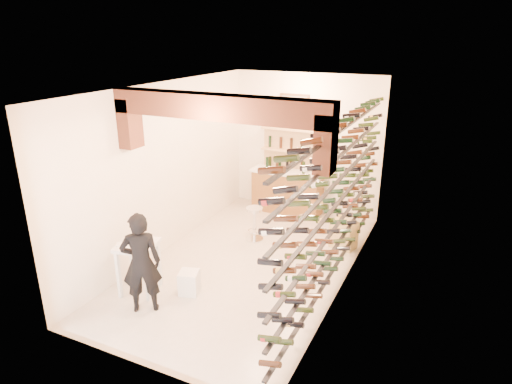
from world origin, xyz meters
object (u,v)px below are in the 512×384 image
white_stool (189,282)px  tasting_table (138,252)px  person (141,263)px  crate_lower (343,241)px  wine_rack (335,197)px  back_counter (287,190)px  chrome_barstool (254,221)px

white_stool → tasting_table: bearing=-159.3°
person → crate_lower: person is taller
wine_rack → back_counter: size_ratio=3.35×
wine_rack → person: bearing=-139.7°
tasting_table → crate_lower: (2.60, 2.97, -0.56)m
wine_rack → person: size_ratio=3.56×
wine_rack → back_counter: wine_rack is taller
person → chrome_barstool: (0.47, 2.92, -0.39)m
tasting_table → crate_lower: size_ratio=2.19×
back_counter → chrome_barstool: 1.71m
back_counter → chrome_barstool: size_ratio=2.42×
wine_rack → back_counter: (-1.83, 2.65, -1.02)m
back_counter → white_stool: (-0.14, -3.96, -0.34)m
white_stool → person: 0.98m
white_stool → person: person is taller
person → crate_lower: size_ratio=3.35×
wine_rack → tasting_table: (-2.73, -1.60, -0.84)m
tasting_table → wine_rack: bearing=16.1°
back_counter → person: 4.67m
tasting_table → crate_lower: 3.99m
chrome_barstool → crate_lower: bearing=14.0°
back_counter → tasting_table: (-0.90, -4.25, 0.18)m
white_stool → person: size_ratio=0.24×
chrome_barstool → crate_lower: chrome_barstool is taller
wine_rack → chrome_barstool: bearing=153.3°
white_stool → crate_lower: (1.84, 2.68, -0.05)m
back_counter → tasting_table: size_ratio=1.62×
chrome_barstool → crate_lower: (1.74, 0.43, -0.26)m
white_stool → chrome_barstool: bearing=87.3°
back_counter → chrome_barstool: (-0.04, -1.71, -0.13)m
tasting_table → person: bearing=-59.1°
person → back_counter: bearing=-131.2°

